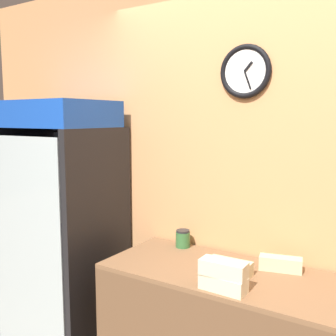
{
  "coord_description": "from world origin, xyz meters",
  "views": [
    {
      "loc": [
        0.61,
        -1.07,
        1.75
      ],
      "look_at": [
        -0.61,
        0.84,
        1.45
      ],
      "focal_mm": 42.0,
      "sensor_mm": 36.0,
      "label": 1
    }
  ],
  "objects_px": {
    "sandwich_stack_middle": "(223,268)",
    "beverage_cooler": "(66,218)",
    "sandwich_flat_right": "(230,267)",
    "condiment_jar": "(183,239)",
    "sandwich_flat_left": "(281,264)",
    "sandwich_stack_bottom": "(223,283)"
  },
  "relations": [
    {
      "from": "beverage_cooler",
      "to": "condiment_jar",
      "type": "xyz_separation_m",
      "value": [
        0.88,
        0.19,
        -0.06
      ]
    },
    {
      "from": "sandwich_stack_bottom",
      "to": "sandwich_stack_middle",
      "type": "bearing_deg",
      "value": 0.0
    },
    {
      "from": "sandwich_flat_right",
      "to": "condiment_jar",
      "type": "height_order",
      "value": "condiment_jar"
    },
    {
      "from": "sandwich_stack_middle",
      "to": "sandwich_flat_left",
      "type": "height_order",
      "value": "sandwich_stack_middle"
    },
    {
      "from": "beverage_cooler",
      "to": "sandwich_stack_middle",
      "type": "relative_size",
      "value": 8.0
    },
    {
      "from": "beverage_cooler",
      "to": "condiment_jar",
      "type": "relative_size",
      "value": 16.31
    },
    {
      "from": "sandwich_flat_left",
      "to": "condiment_jar",
      "type": "xyz_separation_m",
      "value": [
        -0.66,
        0.05,
        0.02
      ]
    },
    {
      "from": "condiment_jar",
      "to": "sandwich_flat_right",
      "type": "bearing_deg",
      "value": -29.02
    },
    {
      "from": "sandwich_stack_bottom",
      "to": "sandwich_flat_left",
      "type": "xyz_separation_m",
      "value": [
        0.16,
        0.41,
        0.0
      ]
    },
    {
      "from": "beverage_cooler",
      "to": "sandwich_stack_middle",
      "type": "distance_m",
      "value": 1.4
    },
    {
      "from": "beverage_cooler",
      "to": "sandwich_flat_right",
      "type": "height_order",
      "value": "beverage_cooler"
    },
    {
      "from": "sandwich_stack_bottom",
      "to": "condiment_jar",
      "type": "relative_size",
      "value": 2.05
    },
    {
      "from": "beverage_cooler",
      "to": "sandwich_stack_bottom",
      "type": "bearing_deg",
      "value": -11.03
    },
    {
      "from": "sandwich_stack_middle",
      "to": "sandwich_flat_right",
      "type": "height_order",
      "value": "sandwich_stack_middle"
    },
    {
      "from": "sandwich_stack_middle",
      "to": "beverage_cooler",
      "type": "bearing_deg",
      "value": 168.97
    },
    {
      "from": "sandwich_flat_left",
      "to": "condiment_jar",
      "type": "relative_size",
      "value": 2.13
    },
    {
      "from": "sandwich_flat_left",
      "to": "sandwich_flat_right",
      "type": "height_order",
      "value": "sandwich_flat_left"
    },
    {
      "from": "sandwich_stack_middle",
      "to": "sandwich_flat_left",
      "type": "xyz_separation_m",
      "value": [
        0.16,
        0.41,
        -0.08
      ]
    },
    {
      "from": "sandwich_stack_bottom",
      "to": "sandwich_stack_middle",
      "type": "distance_m",
      "value": 0.08
    },
    {
      "from": "sandwich_flat_left",
      "to": "sandwich_stack_middle",
      "type": "bearing_deg",
      "value": -111.39
    },
    {
      "from": "sandwich_stack_bottom",
      "to": "sandwich_flat_right",
      "type": "xyz_separation_m",
      "value": [
        -0.06,
        0.22,
        -0.0
      ]
    },
    {
      "from": "sandwich_stack_middle",
      "to": "sandwich_flat_right",
      "type": "xyz_separation_m",
      "value": [
        -0.06,
        0.22,
        -0.08
      ]
    }
  ]
}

